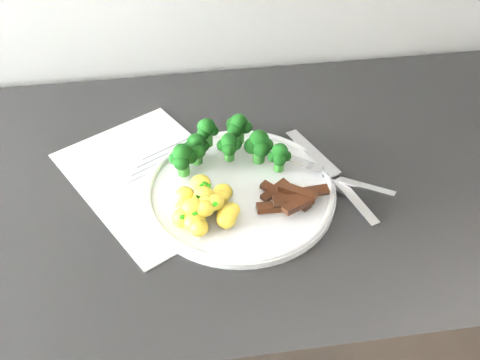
{
  "coord_description": "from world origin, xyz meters",
  "views": [
    {
      "loc": [
        -0.05,
        1.02,
        1.52
      ],
      "look_at": [
        0.03,
        1.63,
        0.96
      ],
      "focal_mm": 42.46,
      "sensor_mm": 36.0,
      "label": 1
    }
  ],
  "objects": [
    {
      "name": "plate",
      "position": [
        0.03,
        1.63,
        0.93
      ],
      "size": [
        0.29,
        0.29,
        0.02
      ],
      "color": "white",
      "rests_on": "counter"
    },
    {
      "name": "fork",
      "position": [
        0.19,
        1.62,
        0.94
      ],
      "size": [
        0.14,
        0.11,
        0.02
      ],
      "color": "silver",
      "rests_on": "plate"
    },
    {
      "name": "counter",
      "position": [
        -0.07,
        1.66,
        0.46
      ],
      "size": [
        2.47,
        0.62,
        0.93
      ],
      "color": "black",
      "rests_on": "ground"
    },
    {
      "name": "recipe_paper",
      "position": [
        -0.09,
        1.68,
        0.93
      ],
      "size": [
        0.33,
        0.37,
        0.0
      ],
      "color": "white",
      "rests_on": "counter"
    },
    {
      "name": "knife",
      "position": [
        0.18,
        1.62,
        0.93
      ],
      "size": [
        0.09,
        0.23,
        0.02
      ],
      "color": "silver",
      "rests_on": "plate"
    },
    {
      "name": "broccoli",
      "position": [
        0.02,
        1.7,
        0.97
      ],
      "size": [
        0.18,
        0.1,
        0.06
      ],
      "color": "#26631F",
      "rests_on": "plate"
    },
    {
      "name": "beef_strips",
      "position": [
        0.1,
        1.59,
        0.95
      ],
      "size": [
        0.11,
        0.08,
        0.03
      ],
      "color": "black",
      "rests_on": "plate"
    },
    {
      "name": "potatoes",
      "position": [
        -0.02,
        1.59,
        0.95
      ],
      "size": [
        0.1,
        0.11,
        0.04
      ],
      "color": "#FADF50",
      "rests_on": "plate"
    }
  ]
}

